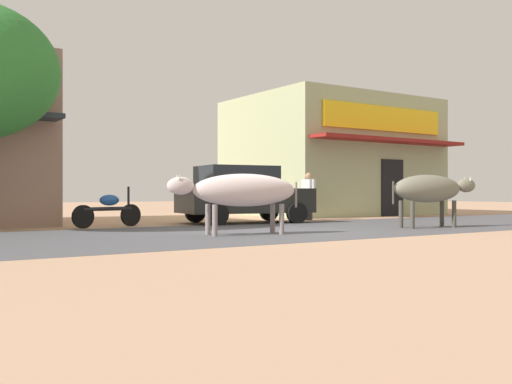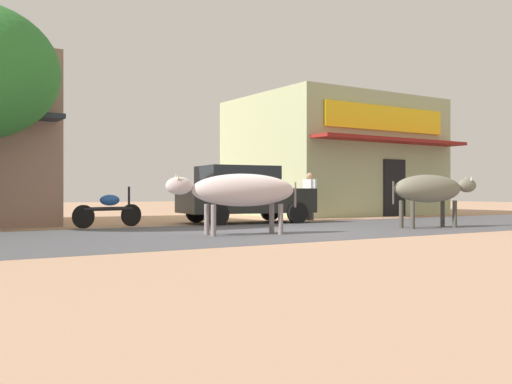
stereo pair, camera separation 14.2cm
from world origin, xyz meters
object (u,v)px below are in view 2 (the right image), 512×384
object	(u,v)px
parked_motorcycle	(109,209)
pedestrian_by_shop	(310,193)
cow_far_dark	(430,189)
parked_hatchback_car	(243,194)
cow_near_brown	(241,191)

from	to	relation	value
parked_motorcycle	pedestrian_by_shop	distance (m)	6.67
pedestrian_by_shop	parked_motorcycle	bearing A→B (deg)	-178.21
cow_far_dark	parked_motorcycle	bearing A→B (deg)	145.37
parked_hatchback_car	parked_motorcycle	bearing A→B (deg)	177.69
parked_hatchback_car	parked_motorcycle	world-z (taller)	parked_hatchback_car
cow_near_brown	pedestrian_by_shop	size ratio (longest dim) A/B	1.89
pedestrian_by_shop	parked_hatchback_car	bearing A→B (deg)	-172.34
parked_motorcycle	cow_far_dark	size ratio (longest dim) A/B	0.75
parked_hatchback_car	parked_motorcycle	distance (m)	3.95
parked_motorcycle	cow_far_dark	world-z (taller)	cow_far_dark
parked_hatchback_car	parked_motorcycle	xyz separation A→B (m)	(-3.93, 0.16, -0.38)
parked_hatchback_car	pedestrian_by_shop	bearing A→B (deg)	7.66
parked_motorcycle	pedestrian_by_shop	size ratio (longest dim) A/B	1.28
cow_far_dark	cow_near_brown	bearing A→B (deg)	174.15
cow_near_brown	pedestrian_by_shop	distance (m)	6.75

